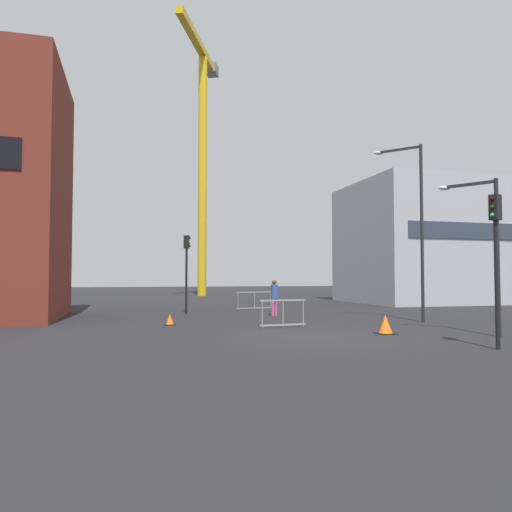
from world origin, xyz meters
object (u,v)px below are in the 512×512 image
(streetlamp_tall, at_px, (416,216))
(pedestrian_walking, at_px, (274,295))
(streetlamp_short, at_px, (487,239))
(traffic_light_near, at_px, (496,246))
(traffic_cone_orange, at_px, (170,320))
(traffic_cone_by_barrier, at_px, (385,325))
(traffic_light_island, at_px, (187,261))
(construction_crane, at_px, (202,138))

(streetlamp_tall, height_order, pedestrian_walking, streetlamp_tall)
(streetlamp_tall, relative_size, pedestrian_walking, 4.31)
(streetlamp_short, height_order, traffic_light_near, streetlamp_short)
(pedestrian_walking, bearing_deg, traffic_cone_orange, -149.13)
(traffic_cone_by_barrier, bearing_deg, traffic_cone_orange, 144.49)
(traffic_light_island, bearing_deg, streetlamp_short, -54.81)
(construction_crane, height_order, pedestrian_walking, construction_crane)
(streetlamp_tall, xyz_separation_m, traffic_cone_by_barrier, (-3.59, -3.61, -4.32))
(construction_crane, distance_m, traffic_light_island, 27.19)
(traffic_light_island, relative_size, traffic_light_near, 0.99)
(streetlamp_short, distance_m, traffic_cone_by_barrier, 4.45)
(traffic_light_near, relative_size, traffic_cone_orange, 9.22)
(pedestrian_walking, relative_size, traffic_cone_orange, 3.95)
(traffic_light_near, distance_m, traffic_cone_by_barrier, 4.87)
(streetlamp_tall, distance_m, traffic_cone_orange, 11.53)
(construction_crane, bearing_deg, pedestrian_walking, -90.18)
(traffic_cone_orange, bearing_deg, traffic_light_island, 77.13)
(traffic_light_near, bearing_deg, traffic_cone_by_barrier, 105.41)
(traffic_cone_orange, bearing_deg, streetlamp_short, -32.66)
(streetlamp_tall, distance_m, traffic_light_island, 11.85)
(construction_crane, xyz_separation_m, traffic_cone_by_barrier, (1.44, -34.09, -15.95))
(streetlamp_tall, bearing_deg, traffic_cone_orange, 172.65)
(streetlamp_tall, height_order, traffic_light_near, streetlamp_tall)
(construction_crane, xyz_separation_m, traffic_cone_orange, (-5.53, -29.12, -16.05))
(streetlamp_short, height_order, traffic_cone_orange, streetlamp_short)
(traffic_light_near, relative_size, traffic_cone_by_barrier, 6.49)
(traffic_light_near, xyz_separation_m, traffic_cone_by_barrier, (-1.11, 4.02, -2.52))
(construction_crane, distance_m, traffic_cone_orange, 33.70)
(streetlamp_short, distance_m, traffic_cone_orange, 12.25)
(pedestrian_walking, relative_size, traffic_cone_by_barrier, 2.78)
(pedestrian_walking, height_order, traffic_cone_orange, pedestrian_walking)
(streetlamp_short, relative_size, traffic_light_near, 1.24)
(streetlamp_short, height_order, traffic_cone_by_barrier, streetlamp_short)
(streetlamp_tall, relative_size, streetlamp_short, 1.49)
(traffic_cone_by_barrier, distance_m, traffic_cone_orange, 8.57)
(streetlamp_short, xyz_separation_m, pedestrian_walking, (-4.54, 9.66, -2.19))
(traffic_light_near, bearing_deg, pedestrian_walking, 102.12)
(streetlamp_tall, height_order, traffic_cone_by_barrier, streetlamp_tall)
(streetlamp_tall, height_order, traffic_light_island, streetlamp_tall)
(streetlamp_tall, xyz_separation_m, traffic_light_near, (-2.48, -7.63, -1.80))
(streetlamp_tall, relative_size, traffic_cone_by_barrier, 11.99)
(streetlamp_short, bearing_deg, construction_crane, 97.16)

